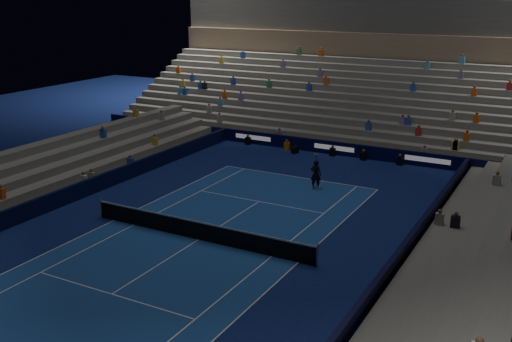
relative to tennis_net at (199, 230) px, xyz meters
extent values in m
plane|color=#0D1951|center=(0.00, 0.00, -0.50)|extent=(90.00, 90.00, 0.00)
cube|color=navy|center=(0.00, 0.00, -0.50)|extent=(10.97, 23.77, 0.01)
cube|color=black|center=(0.00, 18.50, 0.00)|extent=(44.00, 0.25, 1.00)
cube|color=black|center=(9.70, 0.00, 0.00)|extent=(0.25, 37.00, 1.00)
cube|color=black|center=(-9.70, 0.00, 0.00)|extent=(0.25, 37.00, 1.00)
cube|color=slate|center=(0.00, 19.50, -0.25)|extent=(44.00, 1.00, 0.50)
cube|color=slate|center=(0.00, 20.50, 0.00)|extent=(44.00, 1.00, 1.00)
cube|color=slate|center=(0.00, 21.50, 0.25)|extent=(44.00, 1.00, 1.50)
cube|color=slate|center=(0.00, 22.50, 0.50)|extent=(44.00, 1.00, 2.00)
cube|color=slate|center=(0.00, 23.50, 0.75)|extent=(44.00, 1.00, 2.50)
cube|color=slate|center=(0.00, 24.50, 1.00)|extent=(44.00, 1.00, 3.00)
cube|color=slate|center=(0.00, 25.50, 1.25)|extent=(44.00, 1.00, 3.50)
cube|color=slate|center=(0.00, 26.50, 1.50)|extent=(44.00, 1.00, 4.00)
cube|color=slate|center=(0.00, 27.50, 1.75)|extent=(44.00, 1.00, 4.50)
cube|color=slate|center=(0.00, 28.50, 2.00)|extent=(44.00, 1.00, 5.00)
cube|color=slate|center=(0.00, 29.50, 2.25)|extent=(44.00, 1.00, 5.50)
cube|color=slate|center=(0.00, 30.50, 2.50)|extent=(44.00, 1.00, 6.00)
cube|color=#866D53|center=(0.00, 31.60, 6.60)|extent=(44.00, 0.60, 2.20)
cube|color=#4B4B48|center=(0.00, 33.00, 9.20)|extent=(44.00, 2.40, 3.00)
cube|color=#63625E|center=(10.50, 0.00, -0.25)|extent=(1.00, 37.00, 0.50)
cube|color=#63625E|center=(11.50, 0.00, 0.00)|extent=(1.00, 37.00, 1.00)
cube|color=#63625E|center=(12.50, 0.00, 0.25)|extent=(1.00, 37.00, 1.50)
cube|color=#63625E|center=(13.50, 0.00, 0.50)|extent=(1.00, 37.00, 2.00)
cube|color=slate|center=(-10.50, 0.00, -0.25)|extent=(1.00, 37.00, 0.50)
cube|color=slate|center=(-11.50, 0.00, 0.00)|extent=(1.00, 37.00, 1.00)
cube|color=slate|center=(-12.50, 0.00, 0.25)|extent=(1.00, 37.00, 1.50)
cube|color=slate|center=(-13.50, 0.00, 0.50)|extent=(1.00, 37.00, 2.00)
cylinder|color=#B2B2B7|center=(-6.40, 0.00, 0.05)|extent=(0.10, 0.10, 1.10)
cylinder|color=#B2B2B7|center=(6.40, 0.00, 0.05)|extent=(0.10, 0.10, 1.10)
cube|color=black|center=(0.00, 0.00, -0.05)|extent=(12.80, 0.03, 0.90)
cube|color=white|center=(0.00, 0.00, 0.44)|extent=(12.80, 0.04, 0.08)
imported|color=black|center=(1.96, 10.24, 0.43)|extent=(0.74, 0.55, 1.87)
cube|color=black|center=(-2.81, 17.41, -0.24)|extent=(0.55, 0.60, 0.52)
cylinder|color=black|center=(-2.81, 17.00, -0.09)|extent=(0.28, 0.38, 0.16)
camera|label=1|loc=(15.72, -22.91, 11.45)|focal=41.96mm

